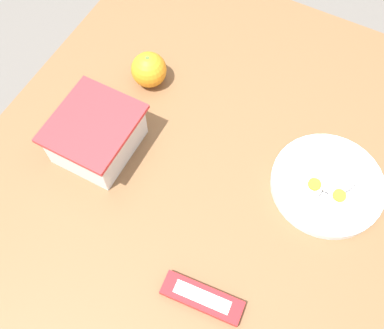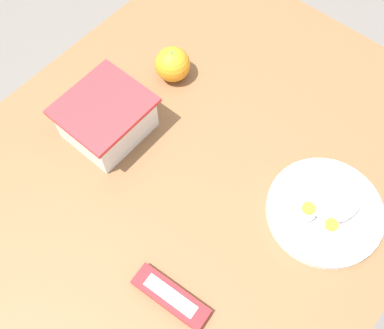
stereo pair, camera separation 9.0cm
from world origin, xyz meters
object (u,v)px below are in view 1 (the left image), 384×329
rice_plate (330,180)px  candy_bar (202,298)px  orange_fruit (149,70)px  food_container (97,136)px

rice_plate → candy_bar: bearing=159.5°
orange_fruit → rice_plate: bearing=-97.4°
rice_plate → orange_fruit: bearing=82.6°
food_container → orange_fruit: 0.20m
candy_bar → rice_plate: bearing=-20.5°
food_container → candy_bar: 0.38m
rice_plate → candy_bar: rice_plate is taller
candy_bar → food_container: bearing=61.7°
food_container → rice_plate: 0.48m
orange_fruit → rice_plate: (-0.06, -0.45, -0.02)m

